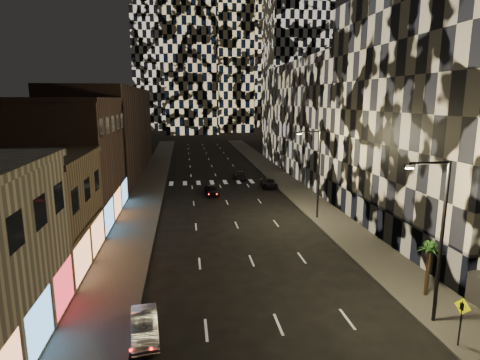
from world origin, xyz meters
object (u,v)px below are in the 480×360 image
object	(u,v)px
ped_sign	(462,314)
palm_tree	(430,251)
streetlight_near	(438,231)
car_silver_parked	(145,326)
car_dark_midlane	(212,190)
car_dark_rightlane	(269,183)
streetlight_far	(317,168)
car_dark_oncoming	(240,175)

from	to	relation	value
ped_sign	palm_tree	bearing A→B (deg)	53.96
streetlight_near	ped_sign	world-z (taller)	streetlight_near
car_silver_parked	car_dark_midlane	bearing A→B (deg)	73.02
car_silver_parked	car_dark_rightlane	xyz separation A→B (m)	(13.95, 34.57, -0.03)
streetlight_near	car_silver_parked	bearing A→B (deg)	177.21
car_dark_rightlane	ped_sign	world-z (taller)	ped_sign
car_silver_parked	car_dark_rightlane	world-z (taller)	car_silver_parked
car_dark_midlane	streetlight_near	bearing A→B (deg)	-78.59
car_dark_midlane	car_dark_rightlane	xyz separation A→B (m)	(8.33, 3.46, -0.07)
palm_tree	streetlight_near	bearing A→B (deg)	-118.85
streetlight_near	car_dark_midlane	world-z (taller)	streetlight_near
streetlight_far	car_dark_oncoming	world-z (taller)	streetlight_far
car_dark_midlane	car_dark_oncoming	xyz separation A→B (m)	(5.08, 10.15, -0.01)
car_dark_rightlane	car_silver_parked	bearing A→B (deg)	-107.83
streetlight_far	car_dark_oncoming	xyz separation A→B (m)	(-4.85, 22.02, -4.70)
car_dark_oncoming	ped_sign	xyz separation A→B (m)	(4.91, -44.35, 1.21)
streetlight_near	streetlight_far	world-z (taller)	same
car_dark_rightlane	ped_sign	xyz separation A→B (m)	(1.67, -37.66, 1.26)
car_dark_rightlane	car_dark_midlane	bearing A→B (deg)	-153.29
streetlight_far	car_dark_midlane	bearing A→B (deg)	129.93
streetlight_far	car_dark_midlane	size ratio (longest dim) A/B	2.30
car_dark_oncoming	palm_tree	bearing A→B (deg)	101.06
car_dark_midlane	car_silver_parked	bearing A→B (deg)	-106.14
streetlight_near	car_dark_oncoming	world-z (taller)	streetlight_near
car_dark_oncoming	car_silver_parked	bearing A→B (deg)	77.27
streetlight_near	car_silver_parked	xyz separation A→B (m)	(-15.55, 0.76, -4.72)
car_dark_midlane	car_dark_rightlane	world-z (taller)	car_dark_midlane
streetlight_near	streetlight_far	distance (m)	20.00
car_silver_parked	ped_sign	xyz separation A→B (m)	(15.61, -3.08, 1.23)
car_dark_rightlane	palm_tree	bearing A→B (deg)	-80.34
palm_tree	car_dark_rightlane	bearing A→B (deg)	95.53
car_silver_parked	palm_tree	distance (m)	17.39
car_silver_parked	palm_tree	bearing A→B (deg)	0.07
car_silver_parked	car_dark_midlane	xyz separation A→B (m)	(5.62, 31.11, 0.03)
ped_sign	car_dark_oncoming	bearing A→B (deg)	76.41
car_dark_rightlane	streetlight_far	bearing A→B (deg)	-79.88
car_silver_parked	car_dark_midlane	distance (m)	31.61
streetlight_far	streetlight_near	bearing A→B (deg)	-90.00
streetlight_near	car_dark_rightlane	world-z (taller)	streetlight_near
car_dark_oncoming	streetlight_far	bearing A→B (deg)	104.23
streetlight_far	car_dark_rightlane	size ratio (longest dim) A/B	2.08
ped_sign	car_silver_parked	bearing A→B (deg)	148.93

